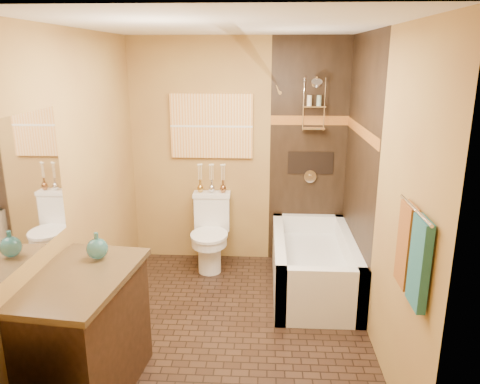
# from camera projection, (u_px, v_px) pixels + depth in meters

# --- Properties ---
(floor) EXTENTS (3.00, 3.00, 0.00)m
(floor) POSITION_uv_depth(u_px,v_px,m) (229.00, 326.00, 4.11)
(floor) COLOR black
(floor) RESTS_ON ground
(wall_left) EXTENTS (0.02, 3.00, 2.50)m
(wall_left) POSITION_uv_depth(u_px,v_px,m) (82.00, 188.00, 3.83)
(wall_left) COLOR #AD8D43
(wall_left) RESTS_ON floor
(wall_right) EXTENTS (0.02, 3.00, 2.50)m
(wall_right) POSITION_uv_depth(u_px,v_px,m) (379.00, 192.00, 3.70)
(wall_right) COLOR #AD8D43
(wall_right) RESTS_ON floor
(wall_back) EXTENTS (2.40, 0.02, 2.50)m
(wall_back) POSITION_uv_depth(u_px,v_px,m) (239.00, 153.00, 5.20)
(wall_back) COLOR #AD8D43
(wall_back) RESTS_ON floor
(wall_front) EXTENTS (2.40, 0.02, 2.50)m
(wall_front) POSITION_uv_depth(u_px,v_px,m) (204.00, 272.00, 2.33)
(wall_front) COLOR #AD8D43
(wall_front) RESTS_ON floor
(ceiling) EXTENTS (3.00, 3.00, 0.00)m
(ceiling) POSITION_uv_depth(u_px,v_px,m) (227.00, 25.00, 3.42)
(ceiling) COLOR silver
(ceiling) RESTS_ON wall_back
(alcove_tile_back) EXTENTS (0.85, 0.01, 2.50)m
(alcove_tile_back) POSITION_uv_depth(u_px,v_px,m) (309.00, 154.00, 5.15)
(alcove_tile_back) COLOR black
(alcove_tile_back) RESTS_ON wall_back
(alcove_tile_right) EXTENTS (0.01, 1.50, 2.50)m
(alcove_tile_right) POSITION_uv_depth(u_px,v_px,m) (359.00, 170.00, 4.42)
(alcove_tile_right) COLOR black
(alcove_tile_right) RESTS_ON wall_right
(mosaic_band_back) EXTENTS (0.85, 0.01, 0.10)m
(mosaic_band_back) POSITION_uv_depth(u_px,v_px,m) (310.00, 120.00, 5.04)
(mosaic_band_back) COLOR brown
(mosaic_band_back) RESTS_ON alcove_tile_back
(mosaic_band_right) EXTENTS (0.01, 1.50, 0.10)m
(mosaic_band_right) POSITION_uv_depth(u_px,v_px,m) (361.00, 131.00, 4.32)
(mosaic_band_right) COLOR brown
(mosaic_band_right) RESTS_ON alcove_tile_right
(alcove_niche) EXTENTS (0.50, 0.01, 0.25)m
(alcove_niche) POSITION_uv_depth(u_px,v_px,m) (311.00, 163.00, 5.17)
(alcove_niche) COLOR black
(alcove_niche) RESTS_ON alcove_tile_back
(shower_fixtures) EXTENTS (0.24, 0.33, 1.16)m
(shower_fixtures) POSITION_uv_depth(u_px,v_px,m) (314.00, 117.00, 4.93)
(shower_fixtures) COLOR silver
(shower_fixtures) RESTS_ON floor
(curtain_rod) EXTENTS (0.03, 1.55, 0.03)m
(curtain_rod) POSITION_uv_depth(u_px,v_px,m) (278.00, 86.00, 4.25)
(curtain_rod) COLOR silver
(curtain_rod) RESTS_ON wall_back
(towel_bar) EXTENTS (0.02, 0.55, 0.02)m
(towel_bar) POSITION_uv_depth(u_px,v_px,m) (416.00, 210.00, 2.64)
(towel_bar) COLOR silver
(towel_bar) RESTS_ON wall_right
(towel_teal) EXTENTS (0.05, 0.22, 0.52)m
(towel_teal) POSITION_uv_depth(u_px,v_px,m) (419.00, 263.00, 2.59)
(towel_teal) COLOR #1B525C
(towel_teal) RESTS_ON towel_bar
(towel_rust) EXTENTS (0.05, 0.22, 0.52)m
(towel_rust) POSITION_uv_depth(u_px,v_px,m) (406.00, 245.00, 2.84)
(towel_rust) COLOR brown
(towel_rust) RESTS_ON towel_bar
(sunset_painting) EXTENTS (0.90, 0.04, 0.70)m
(sunset_painting) POSITION_uv_depth(u_px,v_px,m) (212.00, 126.00, 5.11)
(sunset_painting) COLOR orange
(sunset_painting) RESTS_ON wall_back
(vanity_mirror) EXTENTS (0.01, 1.00, 0.90)m
(vanity_mirror) POSITION_uv_depth(u_px,v_px,m) (26.00, 188.00, 2.90)
(vanity_mirror) COLOR white
(vanity_mirror) RESTS_ON wall_left
(bathtub) EXTENTS (0.80, 1.50, 0.55)m
(bathtub) POSITION_uv_depth(u_px,v_px,m) (313.00, 268.00, 4.73)
(bathtub) COLOR white
(bathtub) RESTS_ON floor
(toilet) EXTENTS (0.42, 0.62, 0.82)m
(toilet) POSITION_uv_depth(u_px,v_px,m) (211.00, 232.00, 5.17)
(toilet) COLOR white
(toilet) RESTS_ON floor
(vanity) EXTENTS (0.74, 1.09, 0.91)m
(vanity) POSITION_uv_depth(u_px,v_px,m) (83.00, 336.00, 3.18)
(vanity) COLOR black
(vanity) RESTS_ON floor
(teal_bottle) EXTENTS (0.15, 0.15, 0.24)m
(teal_bottle) POSITION_uv_depth(u_px,v_px,m) (97.00, 246.00, 3.28)
(teal_bottle) COLOR #226368
(teal_bottle) RESTS_ON vanity
(bud_vases) EXTENTS (0.32, 0.07, 0.32)m
(bud_vases) POSITION_uv_depth(u_px,v_px,m) (212.00, 178.00, 5.18)
(bud_vases) COLOR #BD8D3B
(bud_vases) RESTS_ON toilet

